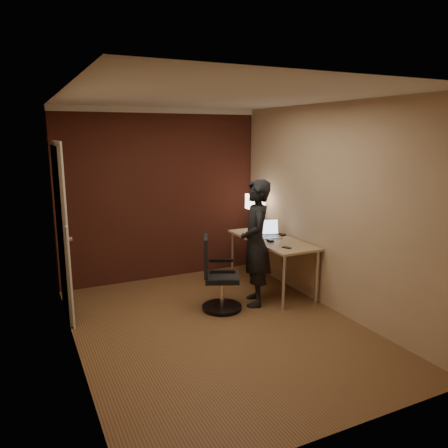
# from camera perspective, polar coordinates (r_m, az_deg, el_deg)

# --- Properties ---
(room) EXTENTS (4.00, 4.00, 4.00)m
(room) POSITION_cam_1_polar(r_m,az_deg,el_deg) (5.99, -9.54, 4.19)
(room) COLOR brown
(room) RESTS_ON ground
(desk) EXTENTS (0.60, 1.50, 0.73)m
(desk) POSITION_cam_1_polar(r_m,az_deg,el_deg) (6.07, 6.81, -3.01)
(desk) COLOR tan
(desk) RESTS_ON ground
(desk_lamp) EXTENTS (0.22, 0.22, 0.54)m
(desk_lamp) POSITION_cam_1_polar(r_m,az_deg,el_deg) (6.46, 4.10, 2.89)
(desk_lamp) COLOR silver
(desk_lamp) RESTS_ON desk
(laptop) EXTENTS (0.39, 0.34, 0.23)m
(laptop) POSITION_cam_1_polar(r_m,az_deg,el_deg) (6.11, 5.78, -1.04)
(laptop) COLOR silver
(laptop) RESTS_ON desk
(mouse) EXTENTS (0.06, 0.10, 0.03)m
(mouse) POSITION_cam_1_polar(r_m,az_deg,el_deg) (5.82, 6.06, -2.17)
(mouse) COLOR black
(mouse) RESTS_ON desk
(phone) EXTENTS (0.10, 0.13, 0.01)m
(phone) POSITION_cam_1_polar(r_m,az_deg,el_deg) (5.54, 8.21, -3.06)
(phone) COLOR black
(phone) RESTS_ON desk
(wallet) EXTENTS (0.12, 0.13, 0.02)m
(wallet) POSITION_cam_1_polar(r_m,az_deg,el_deg) (6.20, 7.45, -1.39)
(wallet) COLOR black
(wallet) RESTS_ON desk
(office_chair) EXTENTS (0.54, 0.58, 0.91)m
(office_chair) POSITION_cam_1_polar(r_m,az_deg,el_deg) (5.37, -0.90, -7.14)
(office_chair) COLOR black
(office_chair) RESTS_ON ground
(person) EXTENTS (0.58, 0.68, 1.59)m
(person) POSITION_cam_1_polar(r_m,az_deg,el_deg) (5.47, 4.17, -2.51)
(person) COLOR black
(person) RESTS_ON ground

